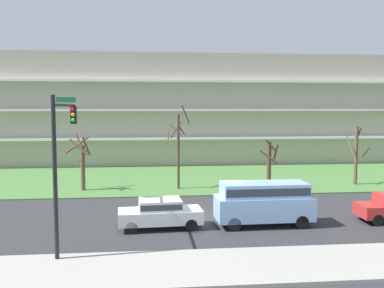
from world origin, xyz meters
The scene contains 11 objects.
ground centered at (0.00, 0.00, 0.00)m, with size 160.00×160.00×0.00m, color #2D2D30.
sidewalk_curb_near centered at (0.00, -8.00, 0.07)m, with size 80.00×4.00×0.15m, color #99968E.
grass_lawn_strip centered at (0.00, 14.00, 0.04)m, with size 80.00×16.00×0.08m, color #477238.
apartment_building centered at (0.00, 27.73, 6.13)m, with size 53.41×12.42×12.27m.
tree_far_left centered at (-9.10, 8.84, 2.34)m, with size 1.97×2.28×4.46m.
tree_left centered at (-1.77, 8.74, 3.38)m, with size 1.83×1.81×6.59m.
tree_center centered at (5.53, 8.74, 2.05)m, with size 1.56×1.57×3.94m.
tree_right centered at (12.95, 9.15, 2.57)m, with size 1.68×1.67×4.85m.
sedan_white_center_left centered at (-3.46, -2.00, 0.87)m, with size 4.50×2.06×1.57m.
van_blue_center_right centered at (2.15, -2.00, 1.40)m, with size 5.24×2.10×2.36m.
traffic_signal_mast centered at (-7.87, -4.95, 4.70)m, with size 0.90×5.19×6.92m.
Camera 1 is at (-4.06, -24.56, 6.43)m, focal length 40.44 mm.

